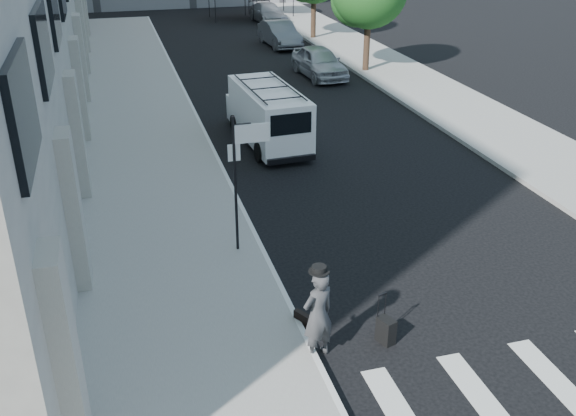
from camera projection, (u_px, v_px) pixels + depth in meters
ground at (382, 307)px, 14.24m from camera, size 120.00×120.00×0.00m
sidewalk_left at (139, 112)px, 27.05m from camera, size 4.50×48.00×0.15m
sidewalk_right at (390, 69)px, 33.72m from camera, size 4.00×56.00×0.15m
sign_pole at (244, 156)px, 15.29m from camera, size 1.03×0.07×3.50m
businessman at (318, 315)px, 12.32m from camera, size 0.83×0.69×1.94m
briefcase at (303, 320)px, 13.52m from camera, size 0.32×0.44×0.34m
suitcase at (386, 330)px, 13.01m from camera, size 0.35×0.44×1.07m
cargo_van at (267, 114)px, 23.41m from camera, size 2.18×5.53×2.07m
parked_car_a at (319, 62)px, 32.29m from camera, size 2.04×4.53×1.51m
parked_car_b at (280, 34)px, 39.03m from camera, size 1.79×4.55×1.48m
parked_car_c at (268, 13)px, 46.60m from camera, size 2.16×4.72×1.34m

